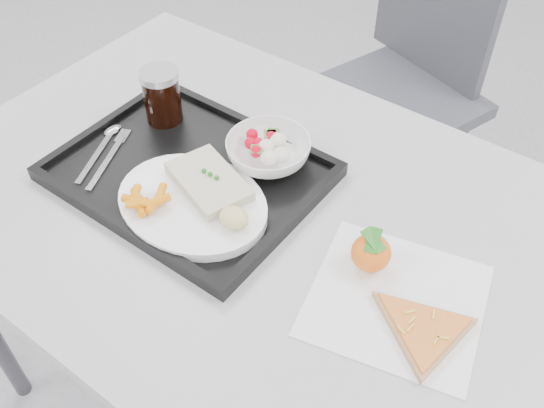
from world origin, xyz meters
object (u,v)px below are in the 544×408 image
Objects in this scene: dinner_plate at (193,204)px; chair at (410,63)px; table at (259,232)px; tray at (189,173)px; cola_glass at (162,95)px; tangerine at (371,253)px; pizza_slice at (423,330)px; salad_bowl at (268,151)px.

chair is at bearing 93.03° from dinner_plate.
tray reaches higher than table.
cola_glass is 1.55× the size of tangerine.
dinner_plate is 3.87× the size of tangerine.
tangerine reaches higher than dinner_plate.
chair is 4.46× the size of pizza_slice.
chair reaches higher than tray.
pizza_slice is at bearing -63.47° from chair.
cola_glass is 0.52× the size of pizza_slice.
cola_glass reaches higher than dinner_plate.
salad_bowl reaches higher than pizza_slice.
chair is 0.83m from salad_bowl.
dinner_plate is at bearing -165.53° from tangerine.
chair reaches higher than dinner_plate.
cola_glass is at bearing -100.95° from chair.
cola_glass reaches higher than table.
pizza_slice is (0.63, -0.13, -0.06)m from cola_glass.
cola_glass is (-0.16, -0.81, 0.28)m from chair.
pizza_slice is at bearing -21.56° from salad_bowl.
dinner_plate is 1.30× the size of pizza_slice.
dinner_plate is 0.31m from tangerine.
tangerine is (0.36, 0.01, 0.03)m from tray.
chair is at bearing 116.53° from pizza_slice.
table is 5.76× the size of pizza_slice.
tangerine is 0.14m from pizza_slice.
cola_glass is at bearing 166.00° from table.
salad_bowl is at bearing 160.64° from tangerine.
chair is at bearing 98.22° from table.
salad_bowl is 2.18× the size of tangerine.
tray is 0.15m from salad_bowl.
tray is (-0.14, -0.02, 0.08)m from table.
table is at bearing -81.78° from chair.
tray is at bearing -173.74° from table.
dinner_plate reaches higher than tray.
tray reaches higher than pizza_slice.
salad_bowl is (0.08, -0.79, 0.25)m from chair.
pizza_slice is (0.39, -0.15, -0.03)m from salad_bowl.
cola_glass is 0.51m from tangerine.
table is at bearing 179.10° from tangerine.
table is at bearing 46.44° from dinner_plate.
tray is 0.37m from tangerine.
table is 0.90m from chair.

